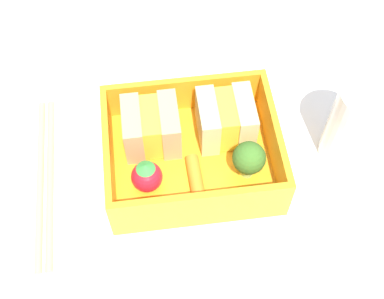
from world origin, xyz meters
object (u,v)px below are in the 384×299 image
Objects in this scene: strawberry_far_left at (147,176)px; broccoli_floret at (249,159)px; sandwich_left at (151,127)px; sandwich_center_left at (226,119)px; carrot_stick_far_left at (199,179)px; chopstick_pair at (44,183)px; drinking_glass at (358,125)px.

broccoli_floret is (9.28, 0.05, 0.95)cm from strawberry_far_left.
sandwich_left is 4.94cm from strawberry_far_left.
sandwich_center_left is at bearing 31.23° from strawberry_far_left.
strawberry_far_left is at bearing 175.46° from carrot_stick_far_left.
sandwich_center_left is 1.24× the size of broccoli_floret.
carrot_stick_far_left is at bearing -174.65° from broccoli_floret.
chopstick_pair is 1.97× the size of drinking_glass.
broccoli_floret is 0.23× the size of chopstick_pair.
drinking_glass is at bearing -9.31° from sandwich_left.
sandwich_left is 1.24× the size of broccoli_floret.
broccoli_floret is 19.36cm from chopstick_pair.
strawberry_far_left is at bearing -179.70° from broccoli_floret.
chopstick_pair is at bearing 174.70° from broccoli_floret.
drinking_glass is at bearing 5.06° from strawberry_far_left.
broccoli_floret is at bearing -170.74° from drinking_glass.
drinking_glass is at bearing 8.08° from carrot_stick_far_left.
carrot_stick_far_left is 0.26× the size of chopstick_pair.
strawberry_far_left reaches higher than chopstick_pair.
sandwich_left is at bearing 79.63° from strawberry_far_left.
strawberry_far_left is (-0.88, -4.81, -0.68)cm from sandwich_left.
broccoli_floret is (4.54, 0.43, 1.88)cm from carrot_stick_far_left.
carrot_stick_far_left is (3.86, -5.19, -1.62)cm from sandwich_left.
sandwich_center_left is 4.96cm from broccoli_floret.
sandwich_center_left is (7.06, 0.00, 0.00)cm from sandwich_left.
sandwich_center_left reaches higher than chopstick_pair.
strawberry_far_left is 19.82cm from drinking_glass.
sandwich_left is 1.10× the size of carrot_stick_far_left.
chopstick_pair is at bearing 169.44° from strawberry_far_left.
sandwich_left is at bearing 15.84° from chopstick_pair.
sandwich_left is 7.06cm from sandwich_center_left.
strawberry_far_left is 0.37× the size of drinking_glass.
sandwich_center_left is at bearing 58.34° from carrot_stick_far_left.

